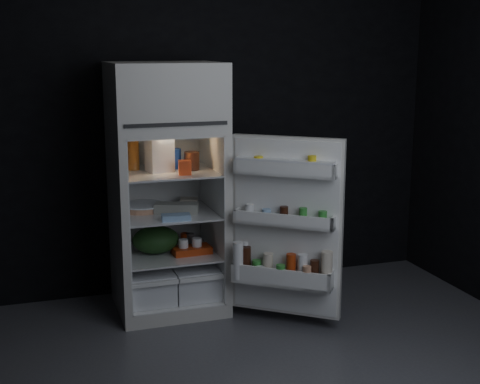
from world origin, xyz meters
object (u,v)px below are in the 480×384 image
object	(u,v)px
milk_jug	(159,154)
yogurt_tray	(192,250)
fridge_door	(285,231)
refrigerator	(166,180)
egg_carton	(176,208)

from	to	relation	value
milk_jug	yogurt_tray	bearing A→B (deg)	-30.04
fridge_door	refrigerator	bearing A→B (deg)	137.77
milk_jug	egg_carton	bearing A→B (deg)	-30.98
refrigerator	milk_jug	bearing A→B (deg)	-140.07
egg_carton	milk_jug	bearing A→B (deg)	178.72
refrigerator	milk_jug	xyz separation A→B (m)	(-0.05, -0.04, 0.19)
milk_jug	egg_carton	xyz separation A→B (m)	(0.10, -0.04, -0.38)
egg_carton	refrigerator	bearing A→B (deg)	141.71
milk_jug	egg_carton	distance (m)	0.40
fridge_door	yogurt_tray	world-z (taller)	fridge_door
egg_carton	yogurt_tray	distance (m)	0.33
yogurt_tray	milk_jug	bearing A→B (deg)	156.14
milk_jug	yogurt_tray	size ratio (longest dim) A/B	0.87
refrigerator	yogurt_tray	distance (m)	0.54
fridge_door	egg_carton	distance (m)	0.82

